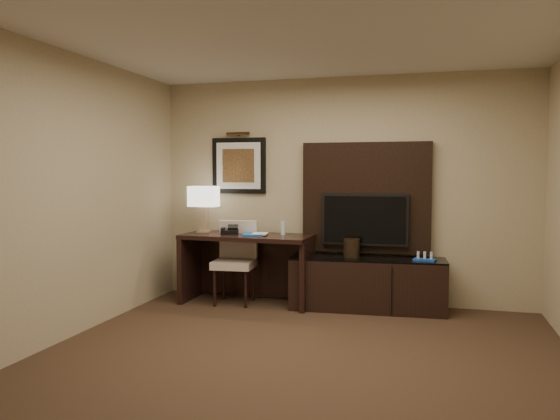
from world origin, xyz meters
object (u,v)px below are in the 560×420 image
(water_bottle, at_px, (283,228))
(credenza, at_px, (367,284))
(table_lamp, at_px, (204,208))
(desk_phone, at_px, (230,230))
(minibar_tray, at_px, (425,257))
(desk, at_px, (247,269))
(tv, at_px, (365,219))
(desk_chair, at_px, (234,263))
(ice_bucket, at_px, (351,248))

(water_bottle, bearing_deg, credenza, -2.01)
(water_bottle, bearing_deg, table_lamp, 179.49)
(desk_phone, relative_size, minibar_tray, 0.88)
(desk, height_order, tv, tv)
(credenza, bearing_deg, table_lamp, 175.22)
(desk, relative_size, credenza, 0.89)
(desk_chair, relative_size, water_bottle, 5.86)
(tv, relative_size, desk_chair, 1.02)
(water_bottle, bearing_deg, ice_bucket, -1.53)
(desk, bearing_deg, tv, 12.60)
(desk_phone, height_order, ice_bucket, desk_phone)
(water_bottle, height_order, minibar_tray, water_bottle)
(desk, distance_m, desk_chair, 0.17)
(table_lamp, relative_size, desk_phone, 2.91)
(desk, relative_size, desk_chair, 1.58)
(credenza, relative_size, minibar_tray, 7.43)
(desk_chair, distance_m, table_lamp, 0.80)
(desk, distance_m, minibar_tray, 2.07)
(credenza, xyz_separation_m, ice_bucket, (-0.18, 0.01, 0.41))
(tv, relative_size, minibar_tray, 4.27)
(water_bottle, xyz_separation_m, minibar_tray, (1.63, -0.06, -0.27))
(credenza, relative_size, desk_chair, 1.78)
(table_lamp, distance_m, minibar_tray, 2.69)
(credenza, bearing_deg, ice_bucket, 172.34)
(tv, distance_m, desk_phone, 1.61)
(table_lamp, bearing_deg, desk, -8.99)
(credenza, height_order, ice_bucket, ice_bucket)
(desk, xyz_separation_m, water_bottle, (0.42, 0.09, 0.50))
(desk_phone, bearing_deg, minibar_tray, -16.90)
(water_bottle, distance_m, ice_bucket, 0.84)
(desk, distance_m, tv, 1.52)
(table_lamp, bearing_deg, desk_chair, -19.43)
(tv, distance_m, water_bottle, 0.97)
(desk, bearing_deg, desk_chair, -151.80)
(desk, height_order, desk_chair, desk_chair)
(desk, bearing_deg, minibar_tray, 3.29)
(desk, height_order, credenza, desk)
(credenza, distance_m, table_lamp, 2.18)
(desk_phone, relative_size, ice_bucket, 0.98)
(desk, distance_m, water_bottle, 0.66)
(credenza, xyz_separation_m, tv, (-0.06, 0.19, 0.72))
(desk_phone, bearing_deg, credenza, -15.75)
(table_lamp, bearing_deg, minibar_tray, -1.54)
(table_lamp, relative_size, ice_bucket, 2.84)
(desk_chair, height_order, table_lamp, table_lamp)
(minibar_tray, bearing_deg, credenza, 177.54)
(table_lamp, xyz_separation_m, ice_bucket, (1.84, -0.03, -0.42))
(tv, bearing_deg, desk_chair, -168.50)
(credenza, bearing_deg, desk_chair, -179.27)
(credenza, bearing_deg, desk, 178.48)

